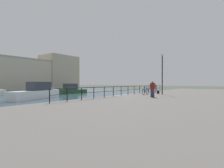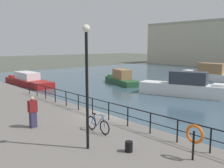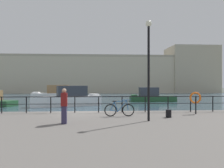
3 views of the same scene
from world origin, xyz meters
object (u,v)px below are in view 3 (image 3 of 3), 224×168
object	(u,v)px
harbor_building	(117,74)
moored_white_yacht	(68,98)
parked_bicycle	(119,110)
life_ring_stand	(195,98)
mooring_bollard	(169,114)
standing_person	(64,106)
quay_lamp_post	(149,58)
moored_red_daysailer	(151,96)
moored_cabin_cruiser	(57,94)

from	to	relation	value
harbor_building	moored_white_yacht	distance (m)	43.59
parked_bicycle	life_ring_stand	distance (m)	5.02
harbor_building	mooring_bollard	bearing A→B (deg)	-91.87
harbor_building	mooring_bollard	world-z (taller)	harbor_building
mooring_bollard	standing_person	xyz separation A→B (m)	(-5.61, -1.56, 0.64)
moored_white_yacht	parked_bicycle	bearing A→B (deg)	-90.68
standing_person	harbor_building	bearing A→B (deg)	-101.17
moored_white_yacht	quay_lamp_post	distance (m)	19.00
moored_white_yacht	quay_lamp_post	size ratio (longest dim) A/B	1.77
harbor_building	mooring_bollard	xyz separation A→B (m)	(-1.92, -58.64, -4.76)
moored_red_daysailer	quay_lamp_post	size ratio (longest dim) A/B	1.45
moored_red_daysailer	mooring_bollard	size ratio (longest dim) A/B	17.06
harbor_building	life_ring_stand	bearing A→B (deg)	-89.74
mooring_bollard	life_ring_stand	size ratio (longest dim) A/B	0.31
moored_white_yacht	moored_cabin_cruiser	distance (m)	14.52
parked_bicycle	mooring_bollard	bearing A→B (deg)	-11.93
moored_white_yacht	moored_cabin_cruiser	world-z (taller)	moored_cabin_cruiser
life_ring_stand	moored_cabin_cruiser	bearing A→B (deg)	116.00
quay_lamp_post	life_ring_stand	bearing A→B (deg)	33.81
quay_lamp_post	mooring_bollard	bearing A→B (deg)	37.26
moored_white_yacht	parked_bicycle	distance (m)	16.73
parked_bicycle	quay_lamp_post	distance (m)	3.57
moored_white_yacht	parked_bicycle	world-z (taller)	moored_white_yacht
moored_red_daysailer	standing_person	bearing A→B (deg)	68.23
moored_cabin_cruiser	standing_person	bearing A→B (deg)	100.87
moored_cabin_cruiser	life_ring_stand	distance (m)	32.37
parked_bicycle	quay_lamp_post	xyz separation A→B (m)	(1.36, -1.63, 2.87)
quay_lamp_post	moored_red_daysailer	bearing A→B (deg)	76.00
moored_red_daysailer	parked_bicycle	xyz separation A→B (m)	(-7.45, -22.80, 0.57)
harbor_building	life_ring_stand	size ratio (longest dim) A/B	56.21
moored_white_yacht	moored_red_daysailer	size ratio (longest dim) A/B	1.22
moored_red_daysailer	moored_cabin_cruiser	bearing A→B (deg)	-22.13
moored_white_yacht	quay_lamp_post	world-z (taller)	quay_lamp_post
moored_white_yacht	moored_cabin_cruiser	size ratio (longest dim) A/B	0.97
quay_lamp_post	moored_white_yacht	bearing A→B (deg)	110.45
parked_bicycle	standing_person	bearing A→B (deg)	-143.65
parked_bicycle	life_ring_stand	bearing A→B (deg)	8.52
moored_white_yacht	standing_person	distance (m)	18.20
moored_white_yacht	standing_person	world-z (taller)	standing_person
harbor_building	quay_lamp_post	size ratio (longest dim) A/B	15.19
parked_bicycle	life_ring_stand	size ratio (longest dim) A/B	1.27
parked_bicycle	moored_red_daysailer	bearing A→B (deg)	71.67
moored_white_yacht	life_ring_stand	world-z (taller)	moored_white_yacht
parked_bicycle	standing_person	xyz separation A→B (m)	(-2.86, -2.13, 0.47)
harbor_building	moored_red_daysailer	xyz separation A→B (m)	(2.78, -35.27, -5.16)
moored_cabin_cruiser	mooring_bollard	size ratio (longest dim) A/B	21.39
moored_white_yacht	standing_person	size ratio (longest dim) A/B	5.41
quay_lamp_post	standing_person	xyz separation A→B (m)	(-4.22, -0.49, -2.39)
standing_person	moored_cabin_cruiser	bearing A→B (deg)	-82.72
moored_red_daysailer	life_ring_stand	xyz separation A→B (m)	(-2.53, -22.04, 1.15)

